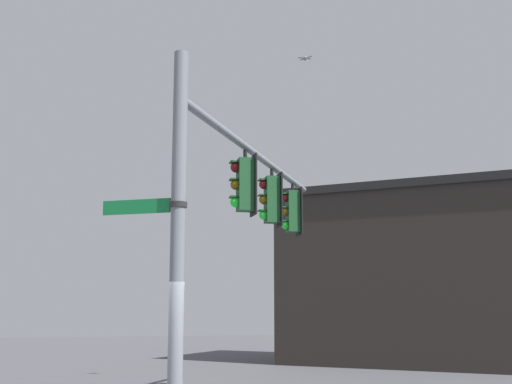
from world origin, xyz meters
TOP-DOWN VIEW (x-y plane):
  - signal_pole at (0.00, 0.00)m, footprint 0.23×0.23m
  - mast_arm at (3.68, -2.12)m, footprint 7.44×4.37m
  - traffic_light_nearest_pole at (2.82, -1.61)m, footprint 0.54×0.49m
  - traffic_light_mid_inner at (4.53, -2.59)m, footprint 0.54×0.49m
  - traffic_light_mid_outer at (6.25, -3.58)m, footprint 0.54×0.49m
  - street_name_sign at (0.20, 0.35)m, footprint 0.78×1.24m
  - bird_flying at (7.21, -4.29)m, footprint 0.29×0.40m
  - storefront_building at (13.54, -11.05)m, footprint 11.40×12.00m
  - tree_by_storefront at (14.02, -9.89)m, footprint 2.97×2.97m

SIDE VIEW (x-z plane):
  - signal_pole at x=0.00m, z-range 0.00..6.05m
  - storefront_building at x=13.54m, z-range 0.01..6.58m
  - street_name_sign at x=0.20m, z-range 3.54..3.76m
  - tree_by_storefront at x=14.02m, z-range 1.49..7.53m
  - traffic_light_nearest_pole at x=2.82m, z-range 3.87..5.18m
  - traffic_light_mid_inner at x=4.53m, z-range 3.87..5.18m
  - traffic_light_mid_outer at x=6.25m, z-range 3.87..5.18m
  - mast_arm at x=3.68m, z-range 5.22..5.37m
  - bird_flying at x=7.21m, z-range 8.98..9.10m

